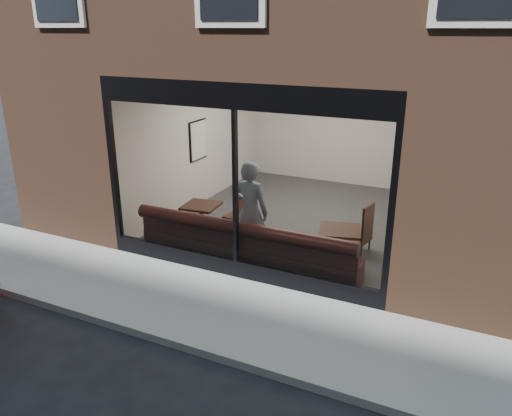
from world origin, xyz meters
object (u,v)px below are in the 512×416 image
at_px(banquette, 247,255).
at_px(cafe_chair_left, 234,216).
at_px(cafe_table_right, 340,230).
at_px(person, 250,212).
at_px(cafe_chair_right, 357,239).
at_px(cafe_table_left, 201,206).

height_order(banquette, cafe_chair_left, banquette).
relative_size(cafe_table_right, cafe_chair_left, 1.86).
bearing_deg(person, cafe_table_right, -166.19).
xyz_separation_m(person, cafe_chair_left, (-0.99, 1.24, -0.67)).
relative_size(banquette, cafe_chair_right, 9.29).
bearing_deg(banquette, cafe_chair_right, 43.14).
bearing_deg(person, cafe_table_left, -10.01).
bearing_deg(banquette, cafe_chair_left, 124.81).
relative_size(person, cafe_table_right, 2.69).
bearing_deg(banquette, cafe_table_right, 20.96).
xyz_separation_m(cafe_table_left, cafe_table_right, (2.76, -0.05, 0.00)).
distance_m(banquette, person, 0.76).
relative_size(person, cafe_chair_left, 4.99).
distance_m(cafe_table_left, cafe_table_right, 2.76).
bearing_deg(cafe_chair_left, cafe_table_right, 166.29).
xyz_separation_m(banquette, person, (-0.08, 0.30, 0.69)).
bearing_deg(cafe_chair_left, cafe_chair_right, -174.40).
bearing_deg(cafe_chair_left, cafe_table_left, 84.28).
height_order(cafe_table_right, cafe_chair_left, cafe_table_right).
distance_m(person, cafe_chair_left, 1.72).
distance_m(cafe_table_left, cafe_chair_left, 1.08).
xyz_separation_m(banquette, cafe_chair_right, (1.56, 1.46, 0.01)).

